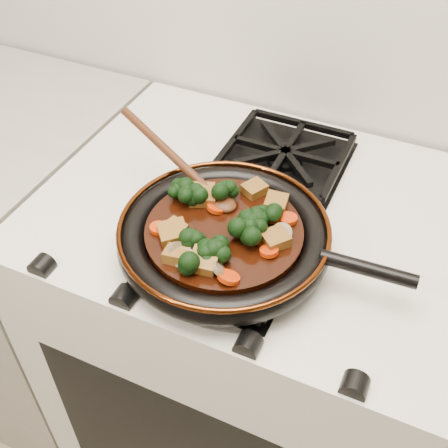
% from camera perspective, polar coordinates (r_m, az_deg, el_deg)
% --- Properties ---
extents(stove, '(0.76, 0.60, 0.90)m').
position_cam_1_polar(stove, '(1.34, 2.58, -12.65)').
color(stove, silver).
rests_on(stove, ground).
extents(burner_grate_front, '(0.23, 0.23, 0.03)m').
position_cam_1_polar(burner_grate_front, '(0.89, 0.02, -2.89)').
color(burner_grate_front, black).
rests_on(burner_grate_front, stove).
extents(burner_grate_back, '(0.23, 0.23, 0.03)m').
position_cam_1_polar(burner_grate_back, '(1.09, 6.21, 6.92)').
color(burner_grate_back, black).
rests_on(burner_grate_back, stove).
extents(skillet, '(0.46, 0.33, 0.05)m').
position_cam_1_polar(skillet, '(0.87, 0.13, -1.27)').
color(skillet, black).
rests_on(skillet, burner_grate_front).
extents(braising_sauce, '(0.25, 0.25, 0.02)m').
position_cam_1_polar(braising_sauce, '(0.87, 0.00, -1.00)').
color(braising_sauce, black).
rests_on(braising_sauce, skillet).
extents(tofu_cube_0, '(0.04, 0.04, 0.02)m').
position_cam_1_polar(tofu_cube_0, '(0.90, 5.31, 2.10)').
color(tofu_cube_0, brown).
rests_on(tofu_cube_0, braising_sauce).
extents(tofu_cube_1, '(0.04, 0.05, 0.02)m').
position_cam_1_polar(tofu_cube_1, '(0.92, 3.11, 3.52)').
color(tofu_cube_1, brown).
rests_on(tofu_cube_1, braising_sauce).
extents(tofu_cube_2, '(0.06, 0.06, 0.03)m').
position_cam_1_polar(tofu_cube_2, '(0.91, -2.25, 2.88)').
color(tofu_cube_2, brown).
rests_on(tofu_cube_2, braising_sauce).
extents(tofu_cube_3, '(0.06, 0.06, 0.03)m').
position_cam_1_polar(tofu_cube_3, '(0.85, -5.18, -0.99)').
color(tofu_cube_3, brown).
rests_on(tofu_cube_3, braising_sauce).
extents(tofu_cube_4, '(0.04, 0.04, 0.02)m').
position_cam_1_polar(tofu_cube_4, '(0.85, -5.16, -0.64)').
color(tofu_cube_4, brown).
rests_on(tofu_cube_4, braising_sauce).
extents(tofu_cube_5, '(0.04, 0.04, 0.02)m').
position_cam_1_polar(tofu_cube_5, '(0.82, -4.82, -3.18)').
color(tofu_cube_5, brown).
rests_on(tofu_cube_5, braising_sauce).
extents(tofu_cube_6, '(0.05, 0.05, 0.02)m').
position_cam_1_polar(tofu_cube_6, '(0.84, 5.26, -1.57)').
color(tofu_cube_6, brown).
rests_on(tofu_cube_6, braising_sauce).
extents(tofu_cube_7, '(0.05, 0.05, 0.03)m').
position_cam_1_polar(tofu_cube_7, '(0.80, -2.02, -3.78)').
color(tofu_cube_7, brown).
rests_on(tofu_cube_7, braising_sauce).
extents(broccoli_floret_0, '(0.08, 0.08, 0.06)m').
position_cam_1_polar(broccoli_floret_0, '(0.80, -2.54, -4.19)').
color(broccoli_floret_0, black).
rests_on(broccoli_floret_0, braising_sauce).
extents(broccoli_floret_1, '(0.08, 0.09, 0.07)m').
position_cam_1_polar(broccoli_floret_1, '(0.90, 0.22, 3.04)').
color(broccoli_floret_1, black).
rests_on(broccoli_floret_1, braising_sauce).
extents(broccoli_floret_2, '(0.08, 0.08, 0.06)m').
position_cam_1_polar(broccoli_floret_2, '(0.81, -1.00, -2.90)').
color(broccoli_floret_2, black).
rests_on(broccoli_floret_2, braising_sauce).
extents(broccoli_floret_3, '(0.08, 0.08, 0.07)m').
position_cam_1_polar(broccoli_floret_3, '(0.87, 4.42, 0.91)').
color(broccoli_floret_3, black).
rests_on(broccoli_floret_3, braising_sauce).
extents(broccoli_floret_4, '(0.07, 0.06, 0.06)m').
position_cam_1_polar(broccoli_floret_4, '(0.85, 2.74, -0.51)').
color(broccoli_floret_4, black).
rests_on(broccoli_floret_4, braising_sauce).
extents(broccoli_floret_5, '(0.07, 0.07, 0.06)m').
position_cam_1_polar(broccoli_floret_5, '(0.91, -3.99, 3.14)').
color(broccoli_floret_5, black).
rests_on(broccoli_floret_5, braising_sauce).
extents(broccoli_floret_6, '(0.08, 0.08, 0.06)m').
position_cam_1_polar(broccoli_floret_6, '(0.83, -3.27, -1.53)').
color(broccoli_floret_6, black).
rests_on(broccoli_floret_6, braising_sauce).
extents(broccoli_floret_7, '(0.06, 0.07, 0.07)m').
position_cam_1_polar(broccoli_floret_7, '(0.90, -2.99, 2.53)').
color(broccoli_floret_7, black).
rests_on(broccoli_floret_7, braising_sauce).
extents(broccoli_floret_8, '(0.08, 0.08, 0.06)m').
position_cam_1_polar(broccoli_floret_8, '(0.86, 2.96, 0.05)').
color(broccoli_floret_8, black).
rests_on(broccoli_floret_8, braising_sauce).
extents(broccoli_floret_9, '(0.09, 0.08, 0.07)m').
position_cam_1_polar(broccoli_floret_9, '(0.84, 2.38, -0.96)').
color(broccoli_floret_9, black).
rests_on(broccoli_floret_9, braising_sauce).
extents(carrot_coin_0, '(0.03, 0.03, 0.01)m').
position_cam_1_polar(carrot_coin_0, '(0.88, 4.93, 0.82)').
color(carrot_coin_0, red).
rests_on(carrot_coin_0, braising_sauce).
extents(carrot_coin_1, '(0.03, 0.03, 0.01)m').
position_cam_1_polar(carrot_coin_1, '(0.86, -6.66, -0.42)').
color(carrot_coin_1, red).
rests_on(carrot_coin_1, braising_sauce).
extents(carrot_coin_2, '(0.03, 0.03, 0.02)m').
position_cam_1_polar(carrot_coin_2, '(0.89, -0.77, 1.72)').
color(carrot_coin_2, red).
rests_on(carrot_coin_2, braising_sauce).
extents(carrot_coin_3, '(0.03, 0.03, 0.02)m').
position_cam_1_polar(carrot_coin_3, '(0.83, 4.60, -2.76)').
color(carrot_coin_3, red).
rests_on(carrot_coin_3, braising_sauce).
extents(carrot_coin_4, '(0.03, 0.03, 0.01)m').
position_cam_1_polar(carrot_coin_4, '(0.88, 6.48, 0.55)').
color(carrot_coin_4, red).
rests_on(carrot_coin_4, braising_sauce).
extents(carrot_coin_5, '(0.03, 0.03, 0.02)m').
position_cam_1_polar(carrot_coin_5, '(0.79, 0.48, -5.44)').
color(carrot_coin_5, red).
rests_on(carrot_coin_5, braising_sauce).
extents(mushroom_slice_0, '(0.04, 0.04, 0.03)m').
position_cam_1_polar(mushroom_slice_0, '(0.82, -4.71, -3.01)').
color(mushroom_slice_0, brown).
rests_on(mushroom_slice_0, braising_sauce).
extents(mushroom_slice_1, '(0.04, 0.04, 0.02)m').
position_cam_1_polar(mushroom_slice_1, '(0.81, -3.99, -3.56)').
color(mushroom_slice_1, brown).
rests_on(mushroom_slice_1, braising_sauce).
extents(mushroom_slice_2, '(0.04, 0.03, 0.02)m').
position_cam_1_polar(mushroom_slice_2, '(0.85, 5.90, -0.91)').
color(mushroom_slice_2, brown).
rests_on(mushroom_slice_2, braising_sauce).
extents(mushroom_slice_3, '(0.04, 0.04, 0.03)m').
position_cam_1_polar(mushroom_slice_3, '(0.80, -0.50, -4.62)').
color(mushroom_slice_3, brown).
rests_on(mushroom_slice_3, braising_sauce).
extents(wooden_spoon, '(0.16, 0.08, 0.25)m').
position_cam_1_polar(wooden_spoon, '(0.93, -3.33, 5.12)').
color(wooden_spoon, '#401E0D').
rests_on(wooden_spoon, braising_sauce).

